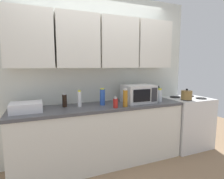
# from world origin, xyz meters

# --- Properties ---
(wall_back_with_cabinets) EXTENTS (3.39, 0.38, 2.60)m
(wall_back_with_cabinets) POSITION_xyz_m (0.00, -0.07, 1.58)
(wall_back_with_cabinets) COLOR silver
(wall_back_with_cabinets) RESTS_ON ground_plane
(counter_run) EXTENTS (2.52, 0.63, 0.90)m
(counter_run) POSITION_xyz_m (0.00, -0.30, 0.45)
(counter_run) COLOR white
(counter_run) RESTS_ON ground_plane
(stove_range) EXTENTS (0.76, 0.64, 0.91)m
(stove_range) POSITION_xyz_m (1.64, -0.32, 0.45)
(stove_range) COLOR silver
(stove_range) RESTS_ON ground_plane
(kettle) EXTENTS (0.18, 0.18, 0.19)m
(kettle) POSITION_xyz_m (1.47, -0.46, 0.99)
(kettle) COLOR olive
(kettle) RESTS_ON stove_range
(microwave) EXTENTS (0.48, 0.37, 0.28)m
(microwave) POSITION_xyz_m (0.62, -0.31, 1.04)
(microwave) COLOR silver
(microwave) RESTS_ON counter_run
(dish_rack) EXTENTS (0.38, 0.30, 0.12)m
(dish_rack) POSITION_xyz_m (-1.00, -0.30, 0.96)
(dish_rack) COLOR silver
(dish_rack) RESTS_ON counter_run
(bottle_clear_tall) EXTENTS (0.07, 0.07, 0.22)m
(bottle_clear_tall) POSITION_xyz_m (0.96, -0.41, 1.00)
(bottle_clear_tall) COLOR silver
(bottle_clear_tall) RESTS_ON counter_run
(bottle_amber_vinegar) EXTENTS (0.07, 0.07, 0.26)m
(bottle_amber_vinegar) POSITION_xyz_m (0.29, -0.51, 1.03)
(bottle_amber_vinegar) COLOR #AD701E
(bottle_amber_vinegar) RESTS_ON counter_run
(bottle_red_sauce) EXTENTS (0.07, 0.07, 0.15)m
(bottle_red_sauce) POSITION_xyz_m (0.13, -0.52, 0.97)
(bottle_red_sauce) COLOR red
(bottle_red_sauce) RESTS_ON counter_run
(bottle_white_jar) EXTENTS (0.06, 0.06, 0.24)m
(bottle_white_jar) POSITION_xyz_m (-0.32, -0.27, 1.01)
(bottle_white_jar) COLOR white
(bottle_white_jar) RESTS_ON counter_run
(bottle_soy_dark) EXTENTS (0.06, 0.06, 0.19)m
(bottle_soy_dark) POSITION_xyz_m (-0.52, -0.20, 0.99)
(bottle_soy_dark) COLOR black
(bottle_soy_dark) RESTS_ON counter_run
(bottle_blue_cleaner) EXTENTS (0.08, 0.08, 0.25)m
(bottle_blue_cleaner) POSITION_xyz_m (0.02, -0.28, 1.02)
(bottle_blue_cleaner) COLOR #2D56B7
(bottle_blue_cleaner) RESTS_ON counter_run
(bottle_green_oil) EXTENTS (0.06, 0.06, 0.22)m
(bottle_green_oil) POSITION_xyz_m (1.15, -0.11, 1.00)
(bottle_green_oil) COLOR #386B2D
(bottle_green_oil) RESTS_ON counter_run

